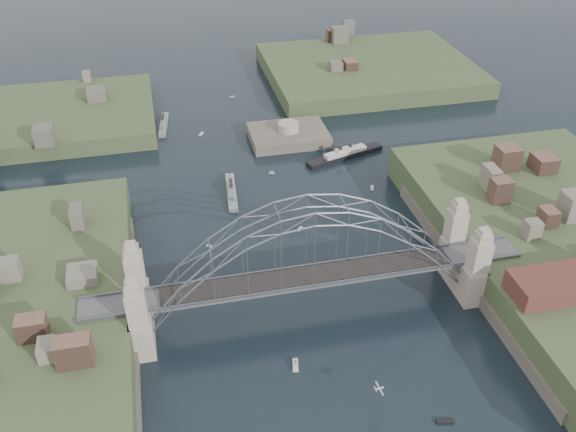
{
  "coord_description": "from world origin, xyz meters",
  "views": [
    {
      "loc": [
        -23.84,
        -86.63,
        83.68
      ],
      "look_at": [
        0.0,
        18.0,
        10.0
      ],
      "focal_mm": 38.91,
      "sensor_mm": 36.0,
      "label": 1
    }
  ],
  "objects_px": {
    "bridge": "(310,260)",
    "ocean_liner": "(345,155)",
    "naval_cruiser_near": "(231,191)",
    "naval_cruiser_far": "(164,124)",
    "fort_island": "(289,141)",
    "wharf_shed": "(565,283)"
  },
  "relations": [
    {
      "from": "naval_cruiser_near",
      "to": "naval_cruiser_far",
      "type": "relative_size",
      "value": 1.11
    },
    {
      "from": "bridge",
      "to": "ocean_liner",
      "type": "height_order",
      "value": "bridge"
    },
    {
      "from": "fort_island",
      "to": "ocean_liner",
      "type": "relative_size",
      "value": 0.95
    },
    {
      "from": "bridge",
      "to": "naval_cruiser_far",
      "type": "height_order",
      "value": "bridge"
    },
    {
      "from": "bridge",
      "to": "fort_island",
      "type": "distance_m",
      "value": 72.14
    },
    {
      "from": "fort_island",
      "to": "ocean_liner",
      "type": "distance_m",
      "value": 18.7
    },
    {
      "from": "fort_island",
      "to": "naval_cruiser_far",
      "type": "bearing_deg",
      "value": 154.13
    },
    {
      "from": "naval_cruiser_near",
      "to": "ocean_liner",
      "type": "height_order",
      "value": "ocean_liner"
    },
    {
      "from": "naval_cruiser_far",
      "to": "ocean_liner",
      "type": "height_order",
      "value": "ocean_liner"
    },
    {
      "from": "wharf_shed",
      "to": "ocean_liner",
      "type": "relative_size",
      "value": 0.86
    },
    {
      "from": "bridge",
      "to": "naval_cruiser_near",
      "type": "relative_size",
      "value": 4.99
    },
    {
      "from": "wharf_shed",
      "to": "naval_cruiser_near",
      "type": "xyz_separation_m",
      "value": [
        -52.38,
        58.83,
        -9.22
      ]
    },
    {
      "from": "fort_island",
      "to": "naval_cruiser_near",
      "type": "relative_size",
      "value": 1.31
    },
    {
      "from": "fort_island",
      "to": "bridge",
      "type": "bearing_deg",
      "value": -99.73
    },
    {
      "from": "bridge",
      "to": "ocean_liner",
      "type": "relative_size",
      "value": 3.63
    },
    {
      "from": "fort_island",
      "to": "naval_cruiser_far",
      "type": "xyz_separation_m",
      "value": [
        -34.55,
        16.75,
        1.13
      ]
    },
    {
      "from": "wharf_shed",
      "to": "ocean_liner",
      "type": "xyz_separation_m",
      "value": [
        -19.24,
        70.38,
        -9.11
      ]
    },
    {
      "from": "bridge",
      "to": "naval_cruiser_far",
      "type": "relative_size",
      "value": 5.53
    },
    {
      "from": "fort_island",
      "to": "ocean_liner",
      "type": "bearing_deg",
      "value": -46.86
    },
    {
      "from": "bridge",
      "to": "wharf_shed",
      "type": "bearing_deg",
      "value": -17.65
    },
    {
      "from": "wharf_shed",
      "to": "naval_cruiser_near",
      "type": "distance_m",
      "value": 79.31
    },
    {
      "from": "naval_cruiser_near",
      "to": "naval_cruiser_far",
      "type": "xyz_separation_m",
      "value": [
        -14.17,
        41.92,
        0.01
      ]
    }
  ]
}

